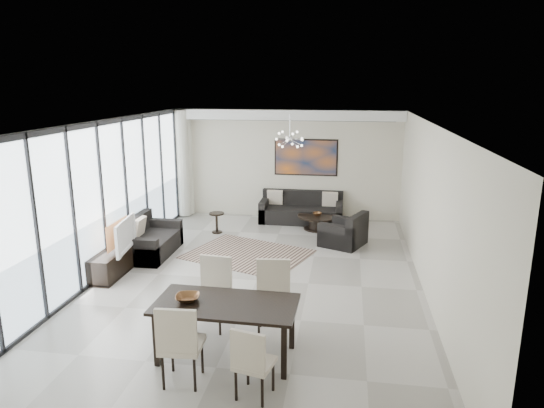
% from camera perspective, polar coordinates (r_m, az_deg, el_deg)
% --- Properties ---
extents(room_shell, '(6.00, 9.00, 2.90)m').
position_cam_1_polar(room_shell, '(8.59, 1.16, -0.23)').
color(room_shell, '#A8A39B').
rests_on(room_shell, ground).
extents(window_wall, '(0.37, 8.95, 2.90)m').
position_cam_1_polar(window_wall, '(9.60, -18.87, 0.64)').
color(window_wall, white).
rests_on(window_wall, floor).
extents(soffit, '(5.98, 0.40, 0.26)m').
position_cam_1_polar(soffit, '(12.68, 1.74, 10.45)').
color(soffit, white).
rests_on(soffit, room_shell).
extents(painting, '(1.68, 0.04, 0.98)m').
position_cam_1_polar(painting, '(12.91, 4.01, 5.49)').
color(painting, '#C7611B').
rests_on(painting, room_shell).
extents(chandelier, '(0.66, 0.66, 0.71)m').
position_cam_1_polar(chandelier, '(10.90, 2.11, 7.63)').
color(chandelier, silver).
rests_on(chandelier, room_shell).
extents(rug, '(2.91, 2.57, 0.01)m').
position_cam_1_polar(rug, '(10.44, -2.85, -5.92)').
color(rug, black).
rests_on(rug, floor).
extents(coffee_table, '(1.02, 1.02, 0.36)m').
position_cam_1_polar(coffee_table, '(12.19, 5.42, -2.03)').
color(coffee_table, black).
rests_on(coffee_table, floor).
extents(bowl_coffee, '(0.27, 0.27, 0.07)m').
position_cam_1_polar(bowl_coffee, '(12.13, 5.33, -1.18)').
color(bowl_coffee, brown).
rests_on(bowl_coffee, coffee_table).
extents(sofa_main, '(2.15, 0.88, 0.78)m').
position_cam_1_polar(sofa_main, '(12.81, 3.48, -0.91)').
color(sofa_main, black).
rests_on(sofa_main, floor).
extents(loveseat, '(0.90, 1.59, 0.80)m').
position_cam_1_polar(loveseat, '(10.70, -14.31, -4.35)').
color(loveseat, black).
rests_on(loveseat, floor).
extents(armchair, '(1.15, 1.17, 0.76)m').
position_cam_1_polar(armchair, '(11.06, 8.53, -3.51)').
color(armchair, black).
rests_on(armchair, floor).
extents(side_table, '(0.36, 0.36, 0.50)m').
position_cam_1_polar(side_table, '(11.89, -6.53, -1.82)').
color(side_table, black).
rests_on(side_table, floor).
extents(tv_console, '(0.43, 1.53, 0.48)m').
position_cam_1_polar(tv_console, '(9.88, -17.85, -6.34)').
color(tv_console, black).
rests_on(tv_console, floor).
extents(television, '(0.27, 1.07, 0.61)m').
position_cam_1_polar(television, '(9.58, -17.43, -3.51)').
color(television, gray).
rests_on(television, tv_console).
extents(dining_table, '(1.89, 0.97, 0.78)m').
position_cam_1_polar(dining_table, '(6.53, -5.46, -12.18)').
color(dining_table, black).
rests_on(dining_table, floor).
extents(dining_chair_sw, '(0.52, 0.52, 1.07)m').
position_cam_1_polar(dining_chair_sw, '(6.05, -10.85, -15.46)').
color(dining_chair_sw, beige).
rests_on(dining_chair_sw, floor).
extents(dining_chair_se, '(0.50, 0.50, 0.91)m').
position_cam_1_polar(dining_chair_se, '(5.78, -2.43, -17.80)').
color(dining_chair_se, beige).
rests_on(dining_chair_se, floor).
extents(dining_chair_nw, '(0.53, 0.53, 1.06)m').
position_cam_1_polar(dining_chair_nw, '(7.40, -6.85, -9.63)').
color(dining_chair_nw, beige).
rests_on(dining_chair_nw, floor).
extents(dining_chair_ne, '(0.55, 0.55, 1.08)m').
position_cam_1_polar(dining_chair_ne, '(7.17, 0.13, -10.23)').
color(dining_chair_ne, beige).
rests_on(dining_chair_ne, floor).
extents(bowl_dining, '(0.37, 0.37, 0.08)m').
position_cam_1_polar(bowl_dining, '(6.60, -9.91, -10.82)').
color(bowl_dining, brown).
rests_on(bowl_dining, dining_table).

